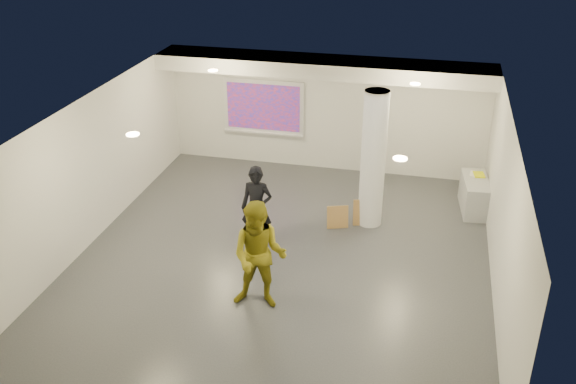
% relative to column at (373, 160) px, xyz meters
% --- Properties ---
extents(floor, '(8.00, 9.00, 0.01)m').
position_rel_column_xyz_m(floor, '(-1.50, -1.80, -1.50)').
color(floor, '#383A3F').
rests_on(floor, ground).
extents(ceiling, '(8.00, 9.00, 0.01)m').
position_rel_column_xyz_m(ceiling, '(-1.50, -1.80, 1.50)').
color(ceiling, silver).
rests_on(ceiling, floor).
extents(wall_back, '(8.00, 0.01, 3.00)m').
position_rel_column_xyz_m(wall_back, '(-1.50, 2.70, 0.00)').
color(wall_back, silver).
rests_on(wall_back, floor).
extents(wall_front, '(8.00, 0.01, 3.00)m').
position_rel_column_xyz_m(wall_front, '(-1.50, -6.30, 0.00)').
color(wall_front, silver).
rests_on(wall_front, floor).
extents(wall_left, '(0.01, 9.00, 3.00)m').
position_rel_column_xyz_m(wall_left, '(-5.50, -1.80, 0.00)').
color(wall_left, silver).
rests_on(wall_left, floor).
extents(wall_right, '(0.01, 9.00, 3.00)m').
position_rel_column_xyz_m(wall_right, '(2.50, -1.80, 0.00)').
color(wall_right, silver).
rests_on(wall_right, floor).
extents(soffit_band, '(8.00, 1.10, 0.36)m').
position_rel_column_xyz_m(soffit_band, '(-1.50, 2.15, 1.32)').
color(soffit_band, silver).
rests_on(soffit_band, ceiling).
extents(downlight_nw, '(0.22, 0.22, 0.02)m').
position_rel_column_xyz_m(downlight_nw, '(-3.70, 0.70, 1.48)').
color(downlight_nw, '#FFD798').
rests_on(downlight_nw, ceiling).
extents(downlight_ne, '(0.22, 0.22, 0.02)m').
position_rel_column_xyz_m(downlight_ne, '(0.70, 0.70, 1.48)').
color(downlight_ne, '#FFD798').
rests_on(downlight_ne, ceiling).
extents(downlight_sw, '(0.22, 0.22, 0.02)m').
position_rel_column_xyz_m(downlight_sw, '(-3.70, -3.30, 1.48)').
color(downlight_sw, '#FFD798').
rests_on(downlight_sw, ceiling).
extents(downlight_se, '(0.22, 0.22, 0.02)m').
position_rel_column_xyz_m(downlight_se, '(0.70, -3.30, 1.48)').
color(downlight_se, '#FFD798').
rests_on(downlight_se, ceiling).
extents(column, '(0.52, 0.52, 3.00)m').
position_rel_column_xyz_m(column, '(0.00, 0.00, 0.00)').
color(column, white).
rests_on(column, floor).
extents(projection_screen, '(2.10, 0.13, 1.42)m').
position_rel_column_xyz_m(projection_screen, '(-3.10, 2.65, 0.03)').
color(projection_screen, silver).
rests_on(projection_screen, wall_back).
extents(credenza, '(0.66, 1.34, 0.75)m').
position_rel_column_xyz_m(credenza, '(2.22, 1.16, -1.12)').
color(credenza, '#A0A3A6').
rests_on(credenza, floor).
extents(papers_stack, '(0.28, 0.35, 0.02)m').
position_rel_column_xyz_m(papers_stack, '(2.21, 1.43, -0.74)').
color(papers_stack, white).
rests_on(papers_stack, credenza).
extents(postit_pad, '(0.27, 0.35, 0.03)m').
position_rel_column_xyz_m(postit_pad, '(2.28, 1.41, -0.73)').
color(postit_pad, '#EBF107').
rests_on(postit_pad, credenza).
extents(cardboard_back, '(0.55, 0.27, 0.59)m').
position_rel_column_xyz_m(cardboard_back, '(-0.08, -0.10, -1.20)').
color(cardboard_back, '#9F7640').
rests_on(cardboard_back, floor).
extents(cardboard_front, '(0.47, 0.27, 0.50)m').
position_rel_column_xyz_m(cardboard_front, '(-0.65, -0.37, -1.25)').
color(cardboard_front, '#9F7640').
rests_on(cardboard_front, floor).
extents(woman, '(0.64, 0.42, 1.75)m').
position_rel_column_xyz_m(woman, '(-2.12, -1.50, -0.63)').
color(woman, black).
rests_on(woman, floor).
extents(man, '(1.02, 0.81, 2.00)m').
position_rel_column_xyz_m(man, '(-1.52, -3.43, -0.50)').
color(man, olive).
rests_on(man, floor).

